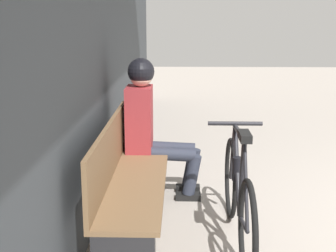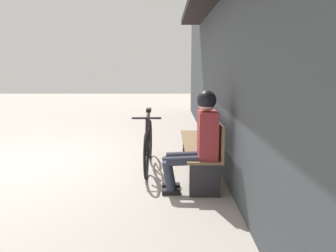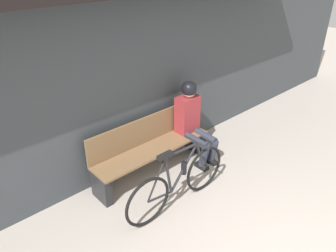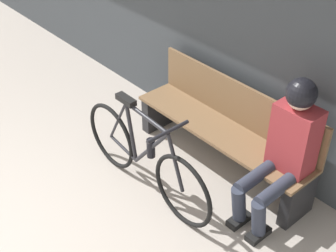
{
  "view_description": "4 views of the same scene",
  "coord_description": "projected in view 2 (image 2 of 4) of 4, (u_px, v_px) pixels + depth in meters",
  "views": [
    {
      "loc": [
        -2.93,
        2.19,
        1.57
      ],
      "look_at": [
        0.34,
        2.27,
        0.8
      ],
      "focal_mm": 50.0,
      "sensor_mm": 36.0,
      "label": 1
    },
    {
      "loc": [
        4.82,
        2.07,
        1.54
      ],
      "look_at": [
        0.03,
        2.07,
        0.62
      ],
      "focal_mm": 35.0,
      "sensor_mm": 36.0,
      "label": 2
    },
    {
      "loc": [
        -2.1,
        -0.51,
        2.9
      ],
      "look_at": [
        0.32,
        2.17,
        0.91
      ],
      "focal_mm": 35.0,
      "sensor_mm": 36.0,
      "label": 3
    },
    {
      "loc": [
        2.54,
        -0.07,
        2.86
      ],
      "look_at": [
        0.18,
        2.0,
        0.61
      ],
      "focal_mm": 50.0,
      "sensor_mm": 36.0,
      "label": 4
    }
  ],
  "objects": [
    {
      "name": "ground_plane",
      "position": [
        33.0,
        165.0,
        5.02
      ],
      "size": [
        24.0,
        24.0,
        0.0
      ],
      "primitive_type": "plane",
      "color": "#ADA399"
    },
    {
      "name": "bicycle",
      "position": [
        148.0,
        144.0,
        4.83
      ],
      "size": [
        1.59,
        0.4,
        0.86
      ],
      "color": "black",
      "rests_on": "ground_plane"
    },
    {
      "name": "person_seated",
      "position": [
        199.0,
        136.0,
        3.88
      ],
      "size": [
        0.34,
        0.65,
        1.23
      ],
      "color": "#2D3342",
      "rests_on": "ground_plane"
    },
    {
      "name": "park_bench_near",
      "position": [
        202.0,
        146.0,
        4.63
      ],
      "size": [
        1.83,
        0.42,
        0.82
      ],
      "color": "brown",
      "rests_on": "ground_plane"
    },
    {
      "name": "storefront_wall",
      "position": [
        223.0,
        54.0,
        4.71
      ],
      "size": [
        12.0,
        0.56,
        3.2
      ],
      "color": "#3D4247",
      "rests_on": "ground_plane"
    }
  ]
}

